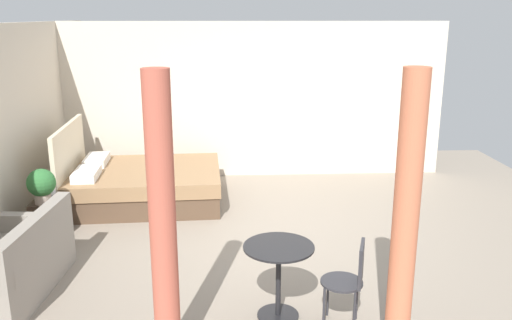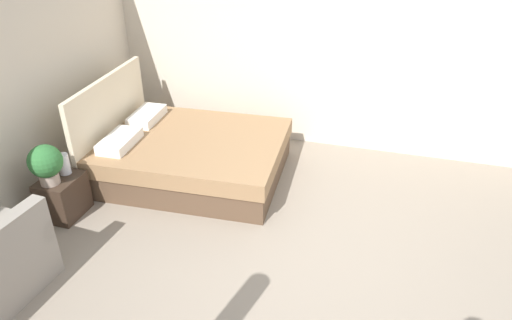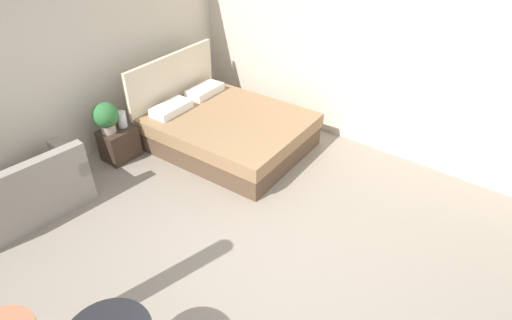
# 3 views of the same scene
# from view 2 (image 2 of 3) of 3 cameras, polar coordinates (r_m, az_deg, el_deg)

# --- Properties ---
(ground_plane) EXTENTS (8.52, 9.57, 0.02)m
(ground_plane) POSITION_cam_2_polar(r_m,az_deg,el_deg) (4.49, 6.05, -13.93)
(ground_plane) COLOR gray
(wall_right) EXTENTS (0.12, 6.57, 2.65)m
(wall_right) POSITION_cam_2_polar(r_m,az_deg,el_deg) (6.26, 11.57, 12.82)
(wall_right) COLOR beige
(wall_right) RESTS_ON ground
(bed) EXTENTS (1.87, 2.30, 1.21)m
(bed) POSITION_cam_2_polar(r_m,az_deg,el_deg) (5.84, -8.42, 0.78)
(bed) COLOR brown
(bed) RESTS_ON ground
(nightstand) EXTENTS (0.47, 0.38, 0.46)m
(nightstand) POSITION_cam_2_polar(r_m,az_deg,el_deg) (5.49, -22.88, -4.21)
(nightstand) COLOR #38281E
(nightstand) RESTS_ON ground
(potted_plant) EXTENTS (0.35, 0.35, 0.44)m
(potted_plant) POSITION_cam_2_polar(r_m,az_deg,el_deg) (5.20, -24.73, -0.32)
(potted_plant) COLOR tan
(potted_plant) RESTS_ON nightstand
(vase) EXTENTS (0.13, 0.13, 0.23)m
(vase) POSITION_cam_2_polar(r_m,az_deg,el_deg) (5.39, -22.82, -0.47)
(vase) COLOR silver
(vase) RESTS_ON nightstand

